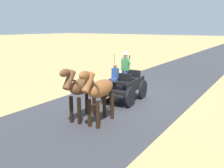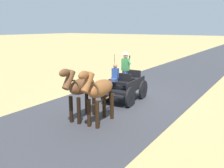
# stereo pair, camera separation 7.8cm
# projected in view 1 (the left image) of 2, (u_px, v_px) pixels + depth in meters

# --- Properties ---
(ground_plane) EXTENTS (200.00, 200.00, 0.00)m
(ground_plane) POSITION_uv_depth(u_px,v_px,m) (129.00, 98.00, 12.40)
(ground_plane) COLOR tan
(road_surface) EXTENTS (6.15, 160.00, 0.01)m
(road_surface) POSITION_uv_depth(u_px,v_px,m) (129.00, 98.00, 12.40)
(road_surface) COLOR #38383D
(road_surface) RESTS_ON ground
(horse_drawn_carriage) EXTENTS (1.60, 4.52, 2.50)m
(horse_drawn_carriage) POSITION_uv_depth(u_px,v_px,m) (125.00, 85.00, 11.77)
(horse_drawn_carriage) COLOR black
(horse_drawn_carriage) RESTS_ON ground
(horse_near_side) EXTENTS (0.69, 2.14, 2.21)m
(horse_near_side) POSITION_uv_depth(u_px,v_px,m) (99.00, 90.00, 8.88)
(horse_near_side) COLOR brown
(horse_near_side) RESTS_ON ground
(horse_off_side) EXTENTS (0.74, 2.14, 2.21)m
(horse_off_side) POSITION_uv_depth(u_px,v_px,m) (81.00, 87.00, 9.28)
(horse_off_side) COLOR brown
(horse_off_side) RESTS_ON ground
(traffic_cone) EXTENTS (0.32, 0.32, 0.50)m
(traffic_cone) POSITION_uv_depth(u_px,v_px,m) (111.00, 80.00, 15.54)
(traffic_cone) COLOR orange
(traffic_cone) RESTS_ON ground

